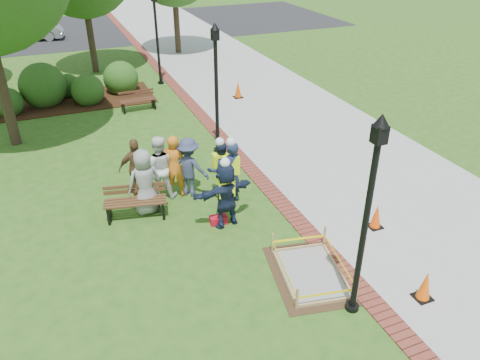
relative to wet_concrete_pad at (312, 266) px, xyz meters
name	(u,v)px	position (x,y,z in m)	size (l,w,h in m)	color
ground	(240,241)	(-1.01, 1.76, -0.23)	(100.00, 100.00, 0.00)	#285116
sidewalk	(258,93)	(3.99, 11.76, -0.22)	(6.00, 60.00, 0.02)	#9E9E99
brick_edging	(189,102)	(0.74, 11.76, -0.22)	(0.50, 60.00, 0.03)	maroon
mulch_bed	(70,101)	(-4.01, 13.76, -0.21)	(7.00, 3.00, 0.05)	#381E0F
parking_lot	(96,29)	(-1.01, 28.76, -0.23)	(36.00, 12.00, 0.01)	black
wet_concrete_pad	(312,266)	(0.00, 0.00, 0.00)	(2.10, 2.58, 0.55)	#47331E
bench_near	(136,208)	(-3.15, 3.78, 0.04)	(1.69, 0.87, 0.87)	brown
bench_far	(138,104)	(-1.47, 11.64, 0.02)	(1.48, 0.54, 0.79)	#552D1D
cone_front	(425,286)	(1.78, -1.56, 0.11)	(0.36, 0.36, 0.71)	black
cone_back	(376,217)	(2.44, 0.97, 0.10)	(0.35, 0.35, 0.69)	black
cone_far	(238,90)	(2.91, 11.48, 0.13)	(0.38, 0.38, 0.75)	black
toolbox	(218,220)	(-1.24, 2.67, -0.12)	(0.44, 0.24, 0.22)	red
lamp_near	(368,207)	(0.24, -1.24, 2.25)	(0.28, 0.28, 4.26)	black
lamp_mid	(216,80)	(0.24, 6.76, 2.25)	(0.28, 0.28, 4.26)	black
lamp_far	(156,31)	(0.24, 14.76, 2.25)	(0.28, 0.28, 4.26)	black
shrub_a	(11,115)	(-6.38, 13.13, -0.23)	(1.19, 1.19, 1.19)	#214814
shrub_b	(47,104)	(-4.98, 13.83, -0.23)	(1.92, 1.92, 1.92)	#214814
shrub_c	(90,104)	(-3.25, 13.24, -0.23)	(1.37, 1.37, 1.37)	#214814
shrub_d	(123,92)	(-1.69, 14.16, -0.23)	(1.55, 1.55, 1.55)	#214814
shrub_e	(70,96)	(-3.96, 14.58, -0.23)	(1.07, 1.07, 1.07)	#214814
casual_person_a	(145,182)	(-2.81, 3.95, 0.69)	(0.62, 0.44, 1.84)	gray
casual_person_b	(174,166)	(-1.86, 4.49, 0.70)	(0.70, 0.59, 1.86)	orange
casual_person_c	(159,167)	(-2.27, 4.60, 0.69)	(0.68, 0.55, 1.86)	white
casual_person_d	(137,168)	(-2.82, 4.90, 0.64)	(0.60, 0.42, 1.74)	brown
casual_person_e	(189,167)	(-1.48, 4.39, 0.64)	(0.66, 0.63, 1.75)	#323957
hivis_worker_a	(226,193)	(-1.06, 2.58, 0.72)	(0.62, 0.45, 1.93)	#151638
hivis_worker_b	(231,172)	(-0.55, 3.50, 0.75)	(0.70, 0.62, 2.00)	#17243C
hivis_worker_c	(220,167)	(-0.66, 4.04, 0.66)	(0.55, 0.38, 1.79)	#1B2847
parked_car_b	(33,40)	(-5.25, 26.77, -0.23)	(4.33, 1.88, 1.41)	gray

